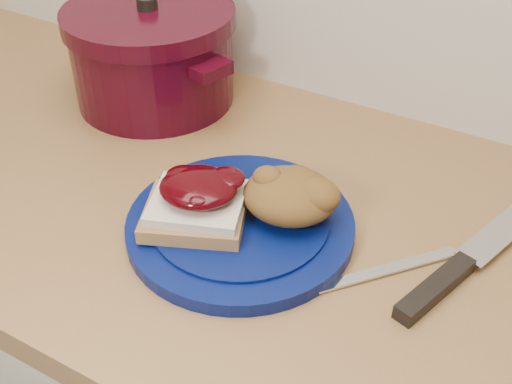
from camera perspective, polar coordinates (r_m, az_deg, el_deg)
The scene contains 7 objects.
plate at distance 0.76m, azimuth -1.40°, elevation -3.01°, with size 0.27×0.27×0.02m, color #050F47.
sandwich at distance 0.74m, azimuth -5.28°, elevation -0.82°, with size 0.15×0.14×0.06m.
stuffing_mound at distance 0.74m, azimuth 3.02°, elevation -0.35°, with size 0.11×0.10×0.06m, color brown.
chef_knife at distance 0.74m, azimuth 17.53°, elevation -6.50°, with size 0.12×0.31×0.02m.
butter_knife at distance 0.73m, azimuth 11.40°, elevation -6.82°, with size 0.18×0.01×0.00m, color silver.
dutch_oven at distance 1.01m, azimuth -9.19°, elevation 11.97°, with size 0.32×0.32×0.16m.
pepper_grinder at distance 1.09m, azimuth -11.88°, elevation 13.44°, with size 0.07×0.07×0.14m.
Camera 1 is at (0.31, 0.96, 1.41)m, focal length 45.00 mm.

